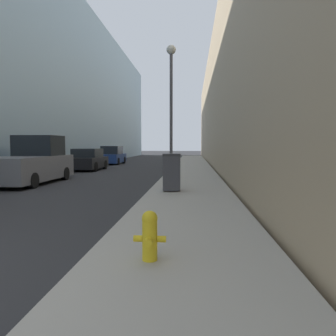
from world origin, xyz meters
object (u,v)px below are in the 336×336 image
Objects in this scene: trash_bin at (172,172)px; lamppost at (171,96)px; parked_sedan_far at (112,156)px; pickup_truck at (32,163)px; parked_sedan_near at (88,160)px; fire_hydrant at (150,234)px.

lamppost reaches higher than trash_bin.
pickup_truck is at bearing -89.68° from parked_sedan_far.
parked_sedan_far is at bearing 114.49° from lamppost.
parked_sedan_near is at bearing -88.97° from parked_sedan_far.
fire_hydrant is 6.94m from trash_bin.
fire_hydrant is at bearing -88.83° from trash_bin.
trash_bin is 7.35m from pickup_truck.
lamppost is at bearing 11.07° from pickup_truck.
trash_bin is at bearing -69.98° from parked_sedan_far.
lamppost is (-0.46, 11.32, 3.58)m from fire_hydrant.
fire_hydrant is 0.11× the size of lamppost.
parked_sedan_near is at bearing 89.66° from pickup_truck.
lamppost is at bearing 92.32° from fire_hydrant.
lamppost is 1.46× the size of parked_sedan_far.
pickup_truck reaches higher than parked_sedan_near.
parked_sedan_far reaches higher than trash_bin.
trash_bin is 0.24× the size of pickup_truck.
parked_sedan_near is (-6.28, 6.61, -3.39)m from lamppost.
pickup_truck is at bearing -168.93° from lamppost.
fire_hydrant is 19.16m from parked_sedan_near.
fire_hydrant is at bearing -74.86° from parked_sedan_far.
trash_bin is 0.32× the size of parked_sedan_near.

